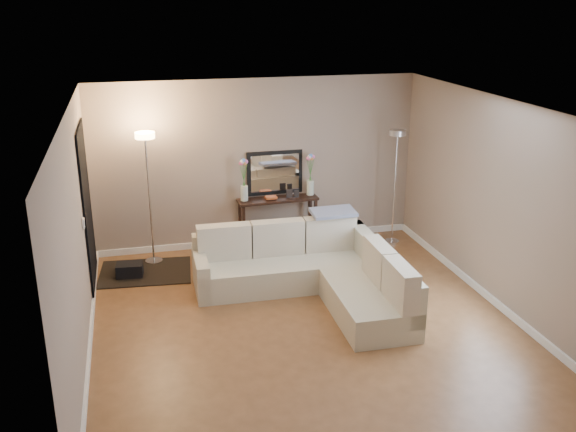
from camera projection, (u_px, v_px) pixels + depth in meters
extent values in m
cube|color=brown|center=(304.00, 323.00, 7.75)|extent=(5.00, 5.50, 0.01)
cube|color=white|center=(306.00, 108.00, 6.90)|extent=(5.00, 5.50, 0.01)
cube|color=gray|center=(257.00, 163.00, 9.86)|extent=(5.00, 0.02, 2.60)
cube|color=gray|center=(403.00, 341.00, 4.80)|extent=(5.00, 0.02, 2.60)
cube|color=gray|center=(76.00, 241.00, 6.75)|extent=(0.02, 5.50, 2.60)
cube|color=gray|center=(501.00, 205.00, 7.90)|extent=(0.02, 5.50, 2.60)
cube|color=white|center=(259.00, 240.00, 10.24)|extent=(5.00, 0.03, 0.10)
cube|color=white|center=(90.00, 345.00, 7.16)|extent=(0.03, 5.50, 0.10)
cube|color=white|center=(489.00, 297.00, 8.31)|extent=(0.03, 5.50, 0.10)
cube|color=black|center=(88.00, 209.00, 8.38)|extent=(0.02, 1.20, 2.20)
cube|color=white|center=(84.00, 223.00, 7.57)|extent=(0.02, 0.08, 0.12)
cube|color=beige|center=(285.00, 272.00, 8.71)|extent=(2.42, 0.88, 0.37)
cube|color=beige|center=(280.00, 246.00, 8.93)|extent=(2.41, 0.23, 0.52)
cube|color=beige|center=(201.00, 275.00, 8.45)|extent=(0.18, 0.84, 0.52)
cube|color=beige|center=(368.00, 304.00, 7.81)|extent=(0.86, 1.50, 0.37)
cube|color=beige|center=(382.00, 269.00, 8.18)|extent=(0.23, 2.32, 0.52)
cube|color=beige|center=(224.00, 242.00, 8.61)|extent=(0.73, 0.22, 0.48)
cube|color=beige|center=(278.00, 238.00, 8.77)|extent=(0.73, 0.22, 0.48)
cube|color=beige|center=(330.00, 233.00, 8.93)|extent=(0.73, 0.22, 0.48)
cube|color=beige|center=(379.00, 262.00, 7.98)|extent=(0.22, 0.67, 0.48)
cube|color=beige|center=(401.00, 285.00, 7.34)|extent=(0.22, 0.67, 0.48)
cube|color=gray|center=(333.00, 212.00, 8.84)|extent=(0.62, 0.37, 0.08)
cube|color=black|center=(278.00, 199.00, 9.94)|extent=(1.27, 0.39, 0.04)
cube|color=black|center=(244.00, 229.00, 9.79)|extent=(0.05, 0.05, 0.73)
cube|color=black|center=(240.00, 224.00, 10.03)|extent=(0.05, 0.05, 0.73)
cube|color=black|center=(315.00, 222.00, 10.10)|extent=(0.05, 0.05, 0.73)
cube|color=black|center=(310.00, 217.00, 10.34)|extent=(0.05, 0.05, 0.73)
cube|color=black|center=(278.00, 234.00, 10.13)|extent=(1.19, 0.36, 0.03)
cube|color=#BF3333|center=(246.00, 231.00, 9.95)|extent=(0.04, 0.16, 0.18)
cube|color=#3359A5|center=(248.00, 230.00, 9.96)|extent=(0.04, 0.16, 0.20)
cube|color=gold|center=(251.00, 230.00, 9.97)|extent=(0.05, 0.16, 0.22)
cube|color=#3F7F4C|center=(255.00, 230.00, 9.99)|extent=(0.05, 0.16, 0.18)
cube|color=#994C99|center=(257.00, 229.00, 10.00)|extent=(0.04, 0.16, 0.20)
cube|color=orange|center=(260.00, 229.00, 10.01)|extent=(0.04, 0.16, 0.22)
cube|color=#262626|center=(263.00, 230.00, 10.03)|extent=(0.05, 0.16, 0.18)
cube|color=#4C99B2|center=(266.00, 229.00, 10.04)|extent=(0.05, 0.16, 0.20)
cube|color=#B2A58C|center=(269.00, 228.00, 10.04)|extent=(0.04, 0.16, 0.22)
cube|color=brown|center=(271.00, 229.00, 10.06)|extent=(0.04, 0.16, 0.18)
cube|color=navy|center=(274.00, 228.00, 10.07)|extent=(0.05, 0.16, 0.20)
cube|color=gold|center=(277.00, 227.00, 10.08)|extent=(0.05, 0.16, 0.22)
cube|color=black|center=(275.00, 173.00, 9.96)|extent=(0.89, 0.08, 0.69)
cube|color=white|center=(275.00, 173.00, 9.94)|extent=(0.77, 0.04, 0.58)
cube|color=#C45022|center=(271.00, 197.00, 9.87)|extent=(0.18, 0.12, 0.04)
cube|color=black|center=(289.00, 194.00, 9.91)|extent=(0.10, 0.02, 0.13)
cube|color=black|center=(296.00, 194.00, 9.95)|extent=(0.08, 0.02, 0.11)
cylinder|color=silver|center=(244.00, 193.00, 9.75)|extent=(0.12, 0.12, 0.23)
cylinder|color=#38722D|center=(243.00, 176.00, 9.66)|extent=(0.09, 0.01, 0.40)
sphere|color=#E5598C|center=(241.00, 163.00, 9.58)|extent=(0.07, 0.07, 0.07)
cylinder|color=#38722D|center=(243.00, 176.00, 9.65)|extent=(0.05, 0.01, 0.42)
sphere|color=white|center=(242.00, 162.00, 9.58)|extent=(0.07, 0.07, 0.07)
cylinder|color=#38722D|center=(244.00, 175.00, 9.65)|extent=(0.01, 0.01, 0.44)
sphere|color=#598CE5|center=(243.00, 161.00, 9.58)|extent=(0.07, 0.07, 0.07)
cylinder|color=#38722D|center=(244.00, 176.00, 9.66)|extent=(0.05, 0.01, 0.40)
sphere|color=#E58C4C|center=(245.00, 163.00, 9.60)|extent=(0.07, 0.07, 0.07)
cylinder|color=#38722D|center=(245.00, 175.00, 9.66)|extent=(0.10, 0.01, 0.42)
sphere|color=#D866B2|center=(246.00, 162.00, 9.60)|extent=(0.07, 0.07, 0.07)
cylinder|color=silver|center=(310.00, 188.00, 10.03)|extent=(0.12, 0.12, 0.23)
cylinder|color=#38722D|center=(309.00, 171.00, 9.94)|extent=(0.09, 0.01, 0.40)
sphere|color=#E5598C|center=(308.00, 158.00, 9.87)|extent=(0.07, 0.07, 0.07)
cylinder|color=#38722D|center=(310.00, 170.00, 9.94)|extent=(0.05, 0.01, 0.42)
sphere|color=white|center=(309.00, 157.00, 9.87)|extent=(0.07, 0.07, 0.07)
cylinder|color=#38722D|center=(310.00, 170.00, 9.94)|extent=(0.01, 0.01, 0.44)
sphere|color=#598CE5|center=(311.00, 156.00, 9.87)|extent=(0.07, 0.07, 0.07)
cylinder|color=#38722D|center=(311.00, 171.00, 9.95)|extent=(0.05, 0.01, 0.40)
sphere|color=#E58C4C|center=(312.00, 158.00, 9.88)|extent=(0.07, 0.07, 0.07)
cylinder|color=#38722D|center=(311.00, 170.00, 9.95)|extent=(0.10, 0.01, 0.42)
sphere|color=#D866B2|center=(313.00, 157.00, 9.88)|extent=(0.07, 0.07, 0.07)
cylinder|color=silver|center=(154.00, 261.00, 9.51)|extent=(0.28, 0.28, 0.03)
cylinder|color=silver|center=(150.00, 201.00, 9.21)|extent=(0.03, 0.03, 1.86)
cylinder|color=#FFBF72|center=(145.00, 135.00, 8.89)|extent=(0.30, 0.30, 0.08)
cylinder|color=silver|center=(391.00, 241.00, 10.27)|extent=(0.28, 0.28, 0.03)
cylinder|color=silver|center=(394.00, 190.00, 9.99)|extent=(0.03, 0.03, 1.73)
cylinder|color=silver|center=(398.00, 133.00, 9.69)|extent=(0.30, 0.30, 0.08)
cube|color=black|center=(146.00, 272.00, 9.15)|extent=(1.36, 1.07, 0.02)
cube|color=black|center=(130.00, 271.00, 9.00)|extent=(0.38, 0.29, 0.23)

